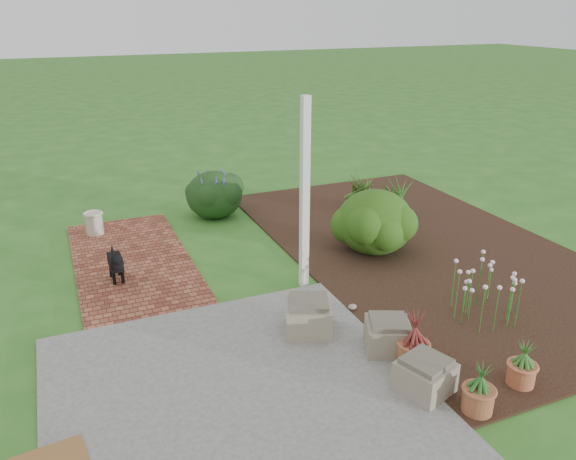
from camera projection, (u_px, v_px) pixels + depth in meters
name	position (u px, v px, depth m)	size (l,w,h in m)	color
ground	(286.00, 293.00, 7.31)	(80.00, 80.00, 0.00)	#2C6720
concrete_patio	(236.00, 395.00, 5.35)	(3.50, 3.50, 0.04)	#5F5F5D
brick_path	(132.00, 261.00, 8.18)	(1.60, 3.50, 0.04)	brown
garden_bed	(423.00, 247.00, 8.64)	(4.00, 7.00, 0.03)	black
veranda_post	(305.00, 196.00, 7.04)	(0.10, 0.10, 2.50)	white
stone_trough_near	(425.00, 377.00, 5.33)	(0.46, 0.46, 0.30)	#736B5A
stone_trough_mid	(388.00, 336.00, 5.99)	(0.46, 0.46, 0.31)	#7C705E
stone_trough_far	(309.00, 317.00, 6.32)	(0.51, 0.51, 0.34)	gray
black_dog	(116.00, 262.00, 7.42)	(0.17, 0.55, 0.47)	black
cream_ceramic_urn	(94.00, 223.00, 9.02)	(0.27, 0.27, 0.36)	#C2B2A0
evergreen_shrub	(375.00, 220.00, 8.33)	(1.14, 1.14, 0.97)	#14370A
agapanthus_clump_back	(396.00, 194.00, 9.79)	(0.87, 0.87, 0.78)	#0E420F
agapanthus_clump_front	(361.00, 187.00, 10.19)	(0.86, 0.86, 0.76)	#19390F
pink_flower_patch	(486.00, 294.00, 6.56)	(0.98, 0.98, 0.63)	#113D0F
terracotta_pot_bronze	(413.00, 353.00, 5.75)	(0.32, 0.32, 0.26)	#A15736
terracotta_pot_small_left	(521.00, 374.00, 5.46)	(0.27, 0.27, 0.22)	#B35C3C
terracotta_pot_small_right	(478.00, 400.00, 5.09)	(0.28, 0.28, 0.24)	#9A5434
purple_flowering_bush	(214.00, 194.00, 9.82)	(0.98, 0.98, 0.84)	black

